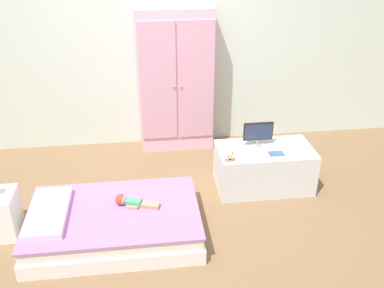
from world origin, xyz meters
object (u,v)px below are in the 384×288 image
(tv_stand, at_px, (264,168))
(bed, at_px, (115,223))
(rocking_horse_toy, at_px, (231,156))
(wardrobe, at_px, (176,82))
(tv_monitor, at_px, (258,132))
(book_blue, at_px, (276,154))
(doll, at_px, (129,201))

(tv_stand, bearing_deg, bed, -157.89)
(tv_stand, relative_size, rocking_horse_toy, 8.73)
(wardrobe, relative_size, tv_monitor, 5.52)
(book_blue, bearing_deg, tv_stand, 121.15)
(tv_monitor, height_order, rocking_horse_toy, tv_monitor)
(wardrobe, xyz_separation_m, tv_stand, (0.79, -1.01, -0.61))
(doll, distance_m, tv_monitor, 1.47)
(doll, distance_m, tv_stand, 1.46)
(tv_stand, distance_m, book_blue, 0.26)
(rocking_horse_toy, distance_m, book_blue, 0.48)
(bed, height_order, book_blue, book_blue)
(wardrobe, bearing_deg, tv_monitor, -51.49)
(tv_monitor, distance_m, rocking_horse_toy, 0.45)
(wardrobe, relative_size, rocking_horse_toy, 15.05)
(bed, relative_size, book_blue, 10.20)
(doll, height_order, rocking_horse_toy, rocking_horse_toy)
(tv_monitor, distance_m, book_blue, 0.28)
(bed, distance_m, rocking_horse_toy, 1.22)
(doll, bearing_deg, book_blue, 16.37)
(wardrobe, bearing_deg, bed, -113.30)
(tv_stand, bearing_deg, rocking_horse_toy, -154.46)
(wardrobe, bearing_deg, book_blue, -52.51)
(book_blue, bearing_deg, wardrobe, 127.49)
(bed, relative_size, tv_monitor, 4.91)
(wardrobe, relative_size, tv_stand, 1.72)
(bed, distance_m, book_blue, 1.67)
(bed, bearing_deg, tv_stand, 22.11)
(tv_monitor, bearing_deg, bed, -154.05)
(wardrobe, height_order, rocking_horse_toy, wardrobe)
(rocking_horse_toy, bearing_deg, book_blue, 8.62)
(tv_stand, distance_m, tv_monitor, 0.38)
(bed, distance_m, tv_monitor, 1.65)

